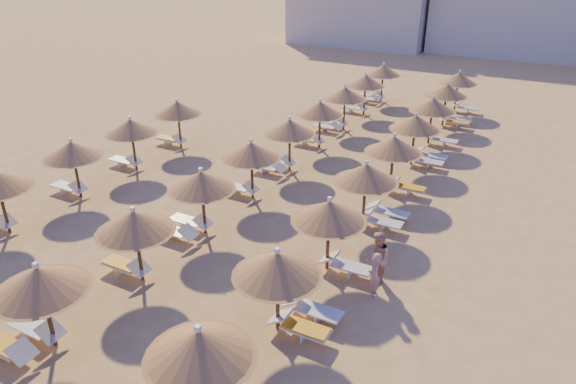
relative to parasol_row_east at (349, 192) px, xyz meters
The scene contains 8 objects.
ground 4.54m from the parasol_row_east, 120.72° to the right, with size 220.00×220.00×0.00m, color #D9B05F.
hotel_blocks 41.72m from the parasol_row_east, 87.68° to the left, with size 46.68×10.28×8.10m.
parasol_row_east is the anchor object (origin of this frame).
parasol_row_west 5.16m from the parasol_row_east, behind, with size 2.57×41.30×2.73m.
parasol_row_inland 12.46m from the parasol_row_east, 163.58° to the right, with size 2.57×20.17×2.73m.
loungers 4.52m from the parasol_row_east, behind, with size 15.15×39.35×0.66m.
beachgoer_a 3.43m from the parasol_row_east, 52.33° to the right, with size 0.56×0.37×1.55m, color tan.
beachgoer_b 2.78m from the parasol_row_east, 44.74° to the right, with size 0.89×0.69×1.83m, color tan.
Camera 1 is at (7.79, -12.11, 10.08)m, focal length 32.00 mm.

